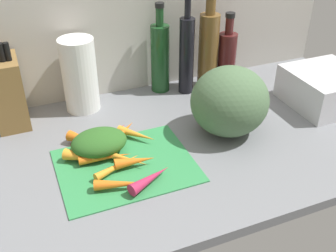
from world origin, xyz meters
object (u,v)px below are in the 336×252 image
at_px(carrot_5, 82,157).
at_px(knife_block, 8,92).
at_px(winter_squash, 230,101).
at_px(bottle_1, 187,54).
at_px(carrot_8, 107,137).
at_px(paper_towel_roll, 80,75).
at_px(carrot_1, 122,158).
at_px(bottle_0, 160,57).
at_px(bottle_3, 227,58).
at_px(carrot_10, 120,136).
at_px(carrot_6, 88,141).
at_px(dish_rack, 325,88).
at_px(cutting_board, 126,165).
at_px(carrot_2, 137,134).
at_px(carrot_7, 118,166).
at_px(carrot_9, 122,184).
at_px(carrot_4, 135,161).
at_px(carrot_3, 105,157).
at_px(bottle_2, 208,49).
at_px(carrot_0, 150,179).
at_px(carrot_11, 152,177).

height_order(carrot_5, knife_block, knife_block).
relative_size(winter_squash, bottle_1, 0.67).
relative_size(carrot_8, paper_towel_roll, 0.69).
xyz_separation_m(carrot_1, bottle_0, (0.27, 0.38, 0.11)).
bearing_deg(paper_towel_roll, bottle_3, -3.13).
height_order(carrot_10, paper_towel_roll, paper_towel_roll).
distance_m(carrot_1, carrot_6, 0.13).
bearing_deg(bottle_0, dish_rack, -32.81).
bearing_deg(cutting_board, paper_towel_roll, 95.84).
distance_m(carrot_2, carrot_7, 0.16).
bearing_deg(carrot_1, carrot_9, -106.36).
distance_m(carrot_4, carrot_8, 0.15).
bearing_deg(cutting_board, carrot_10, 81.27).
bearing_deg(bottle_3, carrot_3, -151.07).
bearing_deg(carrot_5, bottle_0, 42.71).
xyz_separation_m(carrot_2, bottle_2, (0.36, 0.24, 0.13)).
height_order(carrot_4, bottle_2, bottle_2).
xyz_separation_m(carrot_0, carrot_2, (0.04, 0.21, -0.00)).
relative_size(winter_squash, bottle_0, 0.74).
height_order(carrot_3, bottle_3, bottle_3).
distance_m(carrot_3, carrot_5, 0.07).
xyz_separation_m(carrot_0, carrot_1, (-0.04, 0.12, -0.00)).
height_order(cutting_board, bottle_0, bottle_0).
xyz_separation_m(carrot_3, paper_towel_roll, (0.01, 0.33, 0.10)).
relative_size(carrot_10, carrot_11, 1.38).
bearing_deg(carrot_1, bottle_1, 43.74).
bearing_deg(carrot_9, dish_rack, 12.49).
relative_size(carrot_2, bottle_1, 0.35).
bearing_deg(carrot_1, dish_rack, 4.99).
relative_size(cutting_board, carrot_5, 3.59).
bearing_deg(bottle_1, carrot_8, -147.82).
bearing_deg(dish_rack, bottle_2, 139.62).
bearing_deg(carrot_1, carrot_6, 122.71).
relative_size(carrot_9, paper_towel_roll, 0.57).
xyz_separation_m(carrot_0, carrot_11, (0.01, 0.01, -0.00)).
relative_size(knife_block, bottle_2, 0.77).
distance_m(carrot_3, carrot_10, 0.11).
bearing_deg(carrot_7, carrot_3, 113.86).
relative_size(bottle_2, bottle_3, 1.29).
distance_m(carrot_7, bottle_3, 0.64).
height_order(carrot_7, paper_towel_roll, paper_towel_roll).
height_order(carrot_11, knife_block, knife_block).
xyz_separation_m(carrot_1, bottle_2, (0.44, 0.34, 0.13)).
bearing_deg(carrot_2, carrot_6, 173.82).
xyz_separation_m(knife_block, bottle_2, (0.70, -0.00, 0.04)).
relative_size(carrot_4, carrot_10, 0.68).
bearing_deg(carrot_9, carrot_2, 62.11).
distance_m(carrot_1, carrot_9, 0.11).
xyz_separation_m(carrot_4, carrot_8, (-0.04, 0.14, 0.00)).
xyz_separation_m(carrot_4, carrot_7, (-0.05, 0.00, -0.00)).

